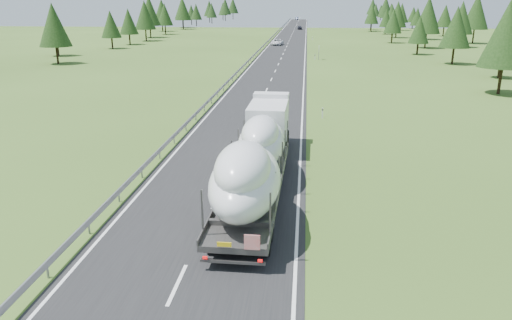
# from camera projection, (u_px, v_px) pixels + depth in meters

# --- Properties ---
(ground) EXTENTS (400.00, 400.00, 0.00)m
(ground) POSITION_uv_depth(u_px,v_px,m) (177.00, 285.00, 19.58)
(ground) COLOR #35521B
(ground) RESTS_ON ground
(road_surface) EXTENTS (10.00, 400.00, 0.02)m
(road_surface) POSITION_uv_depth(u_px,v_px,m) (285.00, 50.00, 114.38)
(road_surface) COLOR black
(road_surface) RESTS_ON ground
(guardrail) EXTENTS (0.10, 400.00, 0.76)m
(guardrail) POSITION_uv_depth(u_px,v_px,m) (262.00, 47.00, 114.64)
(guardrail) COLOR slate
(guardrail) RESTS_ON ground
(marker_posts) EXTENTS (0.13, 350.08, 1.00)m
(marker_posts) POSITION_uv_depth(u_px,v_px,m) (312.00, 33.00, 165.76)
(marker_posts) COLOR silver
(marker_posts) RESTS_ON ground
(highway_sign) EXTENTS (0.08, 0.90, 2.60)m
(highway_sign) POSITION_uv_depth(u_px,v_px,m) (319.00, 50.00, 94.20)
(highway_sign) COLOR slate
(highway_sign) RESTS_ON ground
(tree_line_right) EXTENTS (26.68, 325.80, 12.64)m
(tree_line_right) POSITION_uv_depth(u_px,v_px,m) (452.00, 18.00, 117.50)
(tree_line_right) COLOR black
(tree_line_right) RESTS_ON ground
(tree_line_left) EXTENTS (15.37, 326.40, 12.51)m
(tree_line_left) POSITION_uv_depth(u_px,v_px,m) (148.00, 13.00, 152.91)
(tree_line_left) COLOR black
(tree_line_left) RESTS_ON ground
(boat_truck) EXTENTS (3.44, 20.89, 4.62)m
(boat_truck) POSITION_uv_depth(u_px,v_px,m) (257.00, 152.00, 28.37)
(boat_truck) COLOR silver
(boat_truck) RESTS_ON ground
(distant_van) EXTENTS (3.04, 5.65, 1.51)m
(distant_van) POSITION_uv_depth(u_px,v_px,m) (277.00, 42.00, 125.71)
(distant_van) COLOR silver
(distant_van) RESTS_ON ground
(distant_car_dark) EXTENTS (2.07, 4.36, 1.44)m
(distant_car_dark) POSITION_uv_depth(u_px,v_px,m) (300.00, 28.00, 195.19)
(distant_car_dark) COLOR black
(distant_car_dark) RESTS_ON ground
(distant_car_blue) EXTENTS (1.76, 4.76, 1.56)m
(distant_car_blue) POSITION_uv_depth(u_px,v_px,m) (297.00, 18.00, 299.10)
(distant_car_blue) COLOR #16223E
(distant_car_blue) RESTS_ON ground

